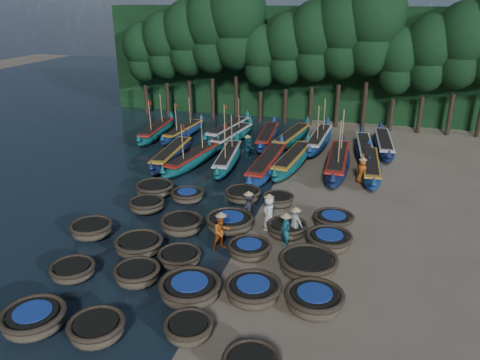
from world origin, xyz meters
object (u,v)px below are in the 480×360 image
(coracle_1, at_px, (34,319))
(long_boat_14, at_px, (292,137))
(long_boat_9, at_px, (156,131))
(long_boat_17, at_px, (384,144))
(coracle_22, at_px, (243,195))
(long_boat_12, at_px, (232,137))
(coracle_15, at_px, (147,205))
(fisherman_3, at_px, (248,206))
(coracle_2, at_px, (97,329))
(coracle_11, at_px, (139,245))
(long_boat_6, at_px, (293,160))
(coracle_7, at_px, (190,289))
(coracle_18, at_px, (287,229))
(coracle_20, at_px, (155,189))
(fisherman_1, at_px, (285,230))
(fisherman_6, at_px, (362,170))
(long_boat_4, at_px, (228,158))
(coracle_12, at_px, (180,257))
(long_boat_5, at_px, (267,164))
(long_boat_16, at_px, (365,149))
(coracle_17, at_px, (230,222))
(coracle_5, at_px, (73,271))
(long_boat_11, at_px, (228,130))
(fisherman_0, at_px, (269,212))
(coracle_3, at_px, (189,329))
(coracle_21, at_px, (187,195))
(long_boat_8, at_px, (370,167))
(long_boat_13, at_px, (268,137))
(coracle_14, at_px, (308,264))
(coracle_10, at_px, (91,229))
(long_boat_10, at_px, (184,132))
(long_boat_3, at_px, (193,159))
(coracle_13, at_px, (249,249))
(coracle_8, at_px, (253,291))
(coracle_23, at_px, (278,200))
(long_boat_15, at_px, (319,140))
(fisherman_4, at_px, (295,223))
(fisherman_5, at_px, (248,146))
(long_boat_7, at_px, (337,162))
(coracle_24, at_px, (333,220))

(coracle_1, xyz_separation_m, long_boat_14, (4.73, 24.21, 0.08))
(long_boat_9, bearing_deg, long_boat_17, -1.18)
(coracle_22, distance_m, long_boat_12, 11.26)
(coracle_15, distance_m, fisherman_3, 5.59)
(coracle_1, relative_size, coracle_2, 1.36)
(coracle_11, relative_size, long_boat_6, 0.31)
(coracle_7, height_order, coracle_18, coracle_7)
(coracle_20, height_order, coracle_22, coracle_20)
(fisherman_1, xyz_separation_m, fisherman_6, (3.03, 9.23, -0.07))
(long_boat_12, bearing_deg, long_boat_4, -68.35)
(coracle_12, relative_size, long_boat_14, 0.28)
(coracle_18, bearing_deg, long_boat_5, 109.27)
(coracle_11, xyz_separation_m, long_boat_16, (9.24, 17.19, 0.09))
(coracle_11, distance_m, long_boat_4, 12.35)
(coracle_22, bearing_deg, coracle_17, -84.75)
(coracle_5, height_order, coracle_20, coracle_20)
(coracle_1, bearing_deg, long_boat_11, 91.66)
(long_boat_14, relative_size, fisherman_0, 4.01)
(coracle_3, bearing_deg, coracle_21, 112.20)
(coracle_15, distance_m, long_boat_8, 14.63)
(coracle_15, xyz_separation_m, long_boat_13, (3.44, 14.14, 0.13))
(coracle_1, xyz_separation_m, long_boat_9, (-6.32, 23.06, 0.07))
(long_boat_17, height_order, fisherman_0, fisherman_0)
(coracle_7, height_order, coracle_22, coracle_7)
(coracle_1, xyz_separation_m, coracle_14, (8.63, 6.15, 0.01))
(coracle_10, bearing_deg, long_boat_10, 97.62)
(coracle_20, relative_size, long_boat_8, 0.32)
(long_boat_3, height_order, long_boat_5, long_boat_3)
(coracle_13, bearing_deg, coracle_8, -72.36)
(coracle_8, bearing_deg, long_boat_4, 111.00)
(fisherman_3, bearing_deg, coracle_23, -168.17)
(fisherman_1, xyz_separation_m, fisherman_3, (-2.34, 2.19, -0.10))
(coracle_21, relative_size, long_boat_10, 0.27)
(long_boat_15, bearing_deg, fisherman_4, -84.34)
(coracle_10, xyz_separation_m, fisherman_1, (9.14, 1.59, 0.50))
(fisherman_0, bearing_deg, coracle_18, 51.84)
(coracle_3, distance_m, fisherman_5, 19.27)
(coracle_7, distance_m, coracle_22, 9.41)
(long_boat_5, bearing_deg, coracle_13, -79.96)
(long_boat_6, height_order, fisherman_1, fisherman_1)
(long_boat_7, distance_m, long_boat_12, 9.44)
(coracle_2, xyz_separation_m, fisherman_5, (-0.13, 19.92, 0.40))
(long_boat_6, relative_size, long_boat_11, 1.01)
(long_boat_7, bearing_deg, coracle_12, -112.80)
(coracle_22, relative_size, long_boat_9, 0.26)
(coracle_12, bearing_deg, fisherman_5, 93.67)
(fisherman_5, bearing_deg, coracle_24, 177.03)
(coracle_3, height_order, coracle_5, coracle_3)
(coracle_1, xyz_separation_m, coracle_2, (2.36, 0.18, -0.03))
(coracle_24, bearing_deg, long_boat_13, 115.87)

